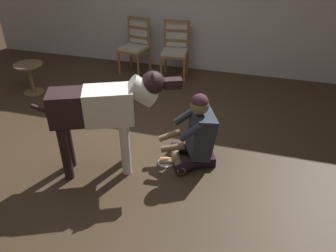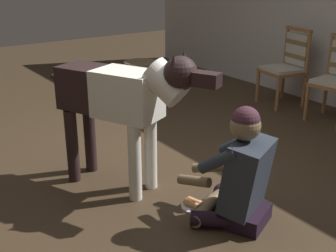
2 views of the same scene
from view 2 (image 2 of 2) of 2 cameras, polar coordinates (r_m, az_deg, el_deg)
ground_plane at (r=3.94m, az=-0.76°, el=-6.19°), size 14.09×14.09×0.00m
dining_chair_left_of_pair at (r=5.90m, az=15.26°, el=7.85°), size 0.54×0.54×0.98m
person_sitting_on_floor at (r=3.15m, az=9.28°, el=-6.40°), size 0.71×0.62×0.87m
large_dog at (r=3.44m, az=-6.04°, el=3.57°), size 1.44×0.75×1.18m
hot_dog_on_plate at (r=3.43m, az=3.43°, el=-10.09°), size 0.20×0.20×0.06m
round_side_table at (r=6.00m, az=-3.52°, el=6.44°), size 0.45×0.45×0.51m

